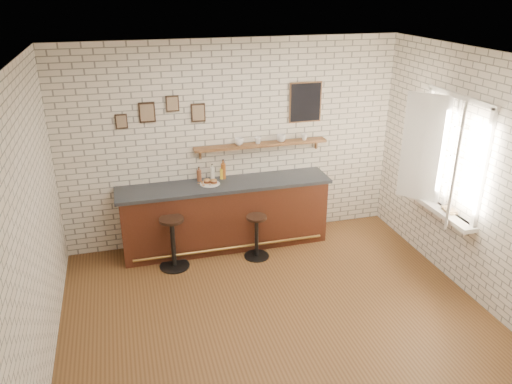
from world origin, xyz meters
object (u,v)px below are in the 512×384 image
at_px(sandwich_plate, 210,184).
at_px(shelf_cup_c, 281,138).
at_px(ciabatta_sandwich, 210,181).
at_px(bitters_bottle_white, 212,173).
at_px(bar_counter, 225,215).
at_px(bar_stool_left, 173,241).
at_px(book_upper, 444,209).
at_px(shelf_cup_a, 239,142).
at_px(book_lower, 445,212).
at_px(bar_stool_right, 257,235).
at_px(shelf_cup_b, 258,140).
at_px(shelf_cup_d, 304,137).
at_px(condiment_bottle_yellow, 222,173).
at_px(bitters_bottle_amber, 223,171).
at_px(bitters_bottle_brown, 199,175).

height_order(sandwich_plate, shelf_cup_c, shelf_cup_c).
height_order(ciabatta_sandwich, bitters_bottle_white, bitters_bottle_white).
relative_size(bar_counter, bar_stool_left, 4.11).
bearing_deg(book_upper, shelf_cup_c, 145.06).
bearing_deg(sandwich_plate, shelf_cup_a, 20.04).
height_order(bar_counter, ciabatta_sandwich, ciabatta_sandwich).
bearing_deg(book_lower, bar_stool_right, 157.69).
xyz_separation_m(bar_stool_left, shelf_cup_b, (1.39, 0.62, 1.14)).
relative_size(bitters_bottle_white, shelf_cup_d, 2.48).
distance_m(ciabatta_sandwich, book_upper, 3.20).
height_order(condiment_bottle_yellow, bar_stool_left, condiment_bottle_yellow).
height_order(ciabatta_sandwich, shelf_cup_d, shelf_cup_d).
distance_m(sandwich_plate, book_upper, 3.20).
height_order(bitters_bottle_amber, shelf_cup_a, shelf_cup_a).
relative_size(sandwich_plate, ciabatta_sandwich, 1.34).
relative_size(sandwich_plate, shelf_cup_c, 2.04).
xyz_separation_m(bar_counter, condiment_bottle_yellow, (0.01, 0.19, 0.59)).
height_order(bar_stool_right, shelf_cup_a, shelf_cup_a).
relative_size(condiment_bottle_yellow, book_lower, 1.00).
xyz_separation_m(book_lower, book_upper, (0.00, 0.03, 0.02)).
bearing_deg(condiment_bottle_yellow, bar_counter, -91.58).
xyz_separation_m(bitters_bottle_brown, bar_stool_right, (0.69, -0.65, -0.75)).
height_order(sandwich_plate, bar_stool_right, sandwich_plate).
distance_m(shelf_cup_a, book_lower, 2.98).
bearing_deg(shelf_cup_a, bar_stool_left, -161.08).
bearing_deg(ciabatta_sandwich, shelf_cup_a, 20.39).
bearing_deg(bitters_bottle_amber, book_lower, -34.44).
relative_size(shelf_cup_c, book_upper, 0.65).
xyz_separation_m(bitters_bottle_white, bar_stool_left, (-0.69, -0.61, -0.71)).
xyz_separation_m(ciabatta_sandwich, shelf_cup_a, (0.47, 0.18, 0.50)).
bearing_deg(bar_counter, shelf_cup_d, 8.93).
bearing_deg(ciabatta_sandwich, bar_stool_left, -144.93).
bearing_deg(shelf_cup_b, book_lower, -82.67).
bearing_deg(shelf_cup_a, ciabatta_sandwich, -169.95).
distance_m(bitters_bottle_amber, book_lower, 3.11).
distance_m(bar_counter, sandwich_plate, 0.55).
bearing_deg(bar_stool_left, bar_stool_right, -2.01).
bearing_deg(bitters_bottle_brown, bar_stool_left, -129.37).
distance_m(shelf_cup_a, shelf_cup_b, 0.28).
bearing_deg(sandwich_plate, bar_stool_right, -40.77).
relative_size(sandwich_plate, bar_stool_right, 0.43).
distance_m(ciabatta_sandwich, shelf_cup_b, 0.92).
bearing_deg(sandwich_plate, shelf_cup_c, 8.89).
height_order(bitters_bottle_brown, book_lower, bitters_bottle_brown).
distance_m(shelf_cup_d, book_lower, 2.28).
height_order(bitters_bottle_white, shelf_cup_a, shelf_cup_a).
relative_size(bitters_bottle_white, book_upper, 1.15).
relative_size(shelf_cup_b, book_lower, 0.51).
height_order(bitters_bottle_white, bar_stool_right, bitters_bottle_white).
relative_size(ciabatta_sandwich, condiment_bottle_yellow, 1.03).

